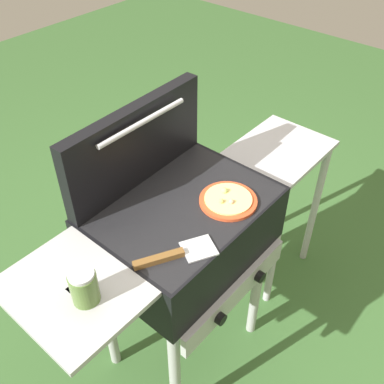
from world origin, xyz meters
TOP-DOWN VIEW (x-y plane):
  - ground_plane at (0.00, 0.00)m, footprint 8.00×8.00m
  - grill at (-0.01, -0.00)m, footprint 0.96×0.53m
  - grill_lid_open at (0.00, 0.21)m, footprint 0.63×0.09m
  - pizza_cheese at (0.11, -0.11)m, footprint 0.20×0.20m
  - sauce_jar at (-0.47, -0.06)m, footprint 0.08×0.08m
  - spatula at (-0.19, -0.14)m, footprint 0.26×0.17m
  - prep_table at (0.66, 0.00)m, footprint 0.44×0.36m

SIDE VIEW (x-z plane):
  - ground_plane at x=0.00m, z-range 0.00..0.00m
  - prep_table at x=0.66m, z-range 0.16..0.95m
  - grill at x=-0.01m, z-range 0.31..1.21m
  - spatula at x=-0.19m, z-range 0.90..0.92m
  - pizza_cheese at x=0.11m, z-range 0.89..0.93m
  - sauce_jar at x=-0.47m, z-range 0.90..1.01m
  - grill_lid_open at x=0.00m, z-range 0.90..1.20m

